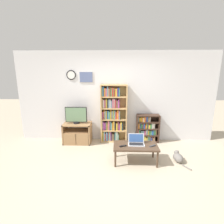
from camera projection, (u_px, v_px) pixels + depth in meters
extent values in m
plane|color=#BCAD93|center=(114.00, 173.00, 3.62)|extent=(18.00, 18.00, 0.00)
cube|color=silver|center=(116.00, 97.00, 5.10)|extent=(5.75, 0.06, 2.60)
torus|color=black|center=(71.00, 75.00, 4.95)|extent=(0.27, 0.03, 0.27)
cylinder|color=white|center=(71.00, 75.00, 4.95)|extent=(0.22, 0.02, 0.22)
cube|color=silver|center=(86.00, 77.00, 4.95)|extent=(0.40, 0.01, 0.31)
cube|color=slate|center=(86.00, 77.00, 4.95)|extent=(0.36, 0.02, 0.28)
cube|color=#9E754C|center=(65.00, 133.00, 5.09)|extent=(0.04, 0.50, 0.59)
cube|color=#9E754C|center=(90.00, 133.00, 5.07)|extent=(0.04, 0.50, 0.59)
cube|color=#9E754C|center=(77.00, 124.00, 5.02)|extent=(0.78, 0.50, 0.04)
cube|color=#9E754C|center=(78.00, 141.00, 5.15)|extent=(0.78, 0.50, 0.04)
cube|color=#9E754C|center=(78.00, 131.00, 5.07)|extent=(0.71, 0.46, 0.04)
cube|color=#9E754C|center=(70.00, 139.00, 4.88)|extent=(0.34, 0.02, 0.32)
cube|color=#9E754C|center=(82.00, 139.00, 4.87)|extent=(0.34, 0.02, 0.32)
cylinder|color=black|center=(77.00, 123.00, 4.99)|extent=(0.18, 0.18, 0.04)
cube|color=black|center=(76.00, 115.00, 4.93)|extent=(0.61, 0.05, 0.44)
cube|color=slate|center=(76.00, 115.00, 4.91)|extent=(0.58, 0.01, 0.40)
cube|color=tan|center=(102.00, 114.00, 5.04)|extent=(0.04, 0.27, 1.68)
cube|color=tan|center=(126.00, 114.00, 5.02)|extent=(0.04, 0.27, 1.68)
cube|color=tan|center=(114.00, 113.00, 5.15)|extent=(0.75, 0.02, 1.68)
cube|color=tan|center=(114.00, 140.00, 5.22)|extent=(0.68, 0.23, 0.04)
cube|color=tan|center=(114.00, 130.00, 5.14)|extent=(0.68, 0.23, 0.04)
cube|color=tan|center=(114.00, 119.00, 5.07)|extent=(0.68, 0.23, 0.04)
cube|color=tan|center=(114.00, 108.00, 4.99)|extent=(0.68, 0.23, 0.04)
cube|color=tan|center=(114.00, 97.00, 4.91)|extent=(0.68, 0.23, 0.04)
cube|color=tan|center=(114.00, 85.00, 4.83)|extent=(0.68, 0.23, 0.04)
cube|color=gold|center=(103.00, 135.00, 5.21)|extent=(0.04, 0.18, 0.26)
cube|color=#759EB7|center=(105.00, 135.00, 5.20)|extent=(0.04, 0.21, 0.27)
cube|color=red|center=(106.00, 136.00, 5.21)|extent=(0.02, 0.19, 0.22)
cube|color=#759EB7|center=(107.00, 135.00, 5.21)|extent=(0.04, 0.18, 0.26)
cube|color=#2856A8|center=(108.00, 136.00, 5.21)|extent=(0.02, 0.18, 0.24)
cube|color=red|center=(108.00, 135.00, 5.21)|extent=(0.02, 0.17, 0.27)
cube|color=#5B9389|center=(110.00, 135.00, 5.20)|extent=(0.04, 0.19, 0.27)
cube|color=#9E4293|center=(111.00, 136.00, 5.20)|extent=(0.03, 0.18, 0.26)
cube|color=#232328|center=(112.00, 136.00, 5.21)|extent=(0.03, 0.17, 0.21)
cube|color=#93704C|center=(113.00, 136.00, 5.20)|extent=(0.03, 0.20, 0.21)
cube|color=#232328|center=(114.00, 136.00, 5.21)|extent=(0.03, 0.17, 0.22)
cube|color=#5B9389|center=(115.00, 135.00, 5.19)|extent=(0.04, 0.21, 0.28)
cube|color=white|center=(117.00, 135.00, 5.20)|extent=(0.04, 0.18, 0.27)
cube|color=#5B9389|center=(118.00, 136.00, 5.20)|extent=(0.03, 0.19, 0.22)
cube|color=white|center=(103.00, 125.00, 5.13)|extent=(0.02, 0.18, 0.27)
cube|color=#9E4293|center=(104.00, 125.00, 5.13)|extent=(0.03, 0.20, 0.24)
cube|color=#9E4293|center=(105.00, 126.00, 5.13)|extent=(0.04, 0.19, 0.22)
cube|color=#5B9389|center=(106.00, 125.00, 5.14)|extent=(0.02, 0.17, 0.25)
cube|color=gold|center=(107.00, 126.00, 5.13)|extent=(0.02, 0.19, 0.21)
cube|color=#93704C|center=(108.00, 125.00, 5.13)|extent=(0.02, 0.18, 0.24)
cube|color=#B75B70|center=(109.00, 125.00, 5.12)|extent=(0.04, 0.21, 0.27)
cube|color=#759EB7|center=(110.00, 125.00, 5.13)|extent=(0.02, 0.18, 0.26)
cube|color=#5B9389|center=(111.00, 126.00, 5.13)|extent=(0.04, 0.19, 0.22)
cube|color=orange|center=(113.00, 126.00, 5.13)|extent=(0.03, 0.18, 0.23)
cube|color=gold|center=(114.00, 125.00, 5.11)|extent=(0.02, 0.21, 0.27)
cube|color=#93704C|center=(115.00, 125.00, 5.11)|extent=(0.02, 0.21, 0.26)
cube|color=#232328|center=(115.00, 126.00, 5.13)|extent=(0.03, 0.17, 0.21)
cube|color=gold|center=(117.00, 126.00, 5.12)|extent=(0.04, 0.20, 0.21)
cube|color=#B75B70|center=(118.00, 125.00, 5.12)|extent=(0.04, 0.17, 0.25)
cube|color=#9E4293|center=(120.00, 126.00, 5.12)|extent=(0.03, 0.19, 0.21)
cube|color=gold|center=(121.00, 125.00, 5.11)|extent=(0.04, 0.21, 0.24)
cube|color=#2856A8|center=(122.00, 126.00, 5.12)|extent=(0.02, 0.18, 0.21)
cube|color=#9E4293|center=(103.00, 115.00, 5.06)|extent=(0.04, 0.16, 0.21)
cube|color=orange|center=(104.00, 114.00, 5.05)|extent=(0.02, 0.20, 0.26)
cube|color=#759EB7|center=(105.00, 115.00, 5.06)|extent=(0.04, 0.18, 0.24)
cube|color=gold|center=(106.00, 114.00, 5.05)|extent=(0.03, 0.19, 0.24)
cube|color=#2856A8|center=(108.00, 114.00, 5.05)|extent=(0.03, 0.17, 0.25)
cube|color=#5B9389|center=(109.00, 115.00, 5.05)|extent=(0.03, 0.19, 0.24)
cube|color=#388947|center=(110.00, 115.00, 5.05)|extent=(0.03, 0.20, 0.22)
cube|color=orange|center=(111.00, 114.00, 5.04)|extent=(0.02, 0.21, 0.28)
cube|color=#759EB7|center=(112.00, 114.00, 5.05)|extent=(0.04, 0.17, 0.24)
cube|color=gold|center=(113.00, 114.00, 5.05)|extent=(0.03, 0.16, 0.25)
cube|color=#5B9389|center=(114.00, 114.00, 5.04)|extent=(0.02, 0.19, 0.26)
cube|color=white|center=(115.00, 114.00, 5.05)|extent=(0.02, 0.16, 0.24)
cube|color=red|center=(116.00, 115.00, 5.05)|extent=(0.03, 0.18, 0.21)
cube|color=orange|center=(118.00, 114.00, 5.04)|extent=(0.04, 0.19, 0.26)
cube|color=#B75B70|center=(119.00, 114.00, 5.04)|extent=(0.03, 0.20, 0.26)
cube|color=#5B9389|center=(120.00, 115.00, 5.03)|extent=(0.02, 0.21, 0.25)
cube|color=#93704C|center=(103.00, 103.00, 4.97)|extent=(0.03, 0.21, 0.25)
cube|color=white|center=(104.00, 104.00, 4.97)|extent=(0.02, 0.20, 0.23)
cube|color=#B75B70|center=(105.00, 104.00, 4.98)|extent=(0.04, 0.17, 0.23)
cube|color=gold|center=(107.00, 103.00, 4.98)|extent=(0.03, 0.18, 0.25)
cube|color=#232328|center=(108.00, 104.00, 4.97)|extent=(0.03, 0.20, 0.23)
cube|color=#759EB7|center=(109.00, 103.00, 4.97)|extent=(0.03, 0.19, 0.24)
cube|color=white|center=(110.00, 103.00, 4.97)|extent=(0.02, 0.19, 0.24)
cube|color=#759EB7|center=(111.00, 104.00, 4.98)|extent=(0.04, 0.17, 0.21)
cube|color=#B75B70|center=(113.00, 103.00, 4.96)|extent=(0.04, 0.21, 0.26)
cube|color=white|center=(114.00, 103.00, 4.97)|extent=(0.03, 0.18, 0.27)
cube|color=red|center=(115.00, 104.00, 4.96)|extent=(0.02, 0.21, 0.21)
cube|color=#B75B70|center=(116.00, 103.00, 4.96)|extent=(0.02, 0.19, 0.26)
cube|color=#93704C|center=(117.00, 104.00, 4.97)|extent=(0.04, 0.17, 0.21)
cube|color=#9E4293|center=(119.00, 103.00, 4.96)|extent=(0.04, 0.19, 0.24)
cube|color=#5B9389|center=(103.00, 92.00, 4.90)|extent=(0.03, 0.18, 0.25)
cube|color=#2856A8|center=(104.00, 91.00, 4.90)|extent=(0.03, 0.17, 0.27)
cube|color=orange|center=(105.00, 92.00, 4.90)|extent=(0.04, 0.20, 0.22)
cube|color=#B75B70|center=(106.00, 92.00, 4.89)|extent=(0.04, 0.21, 0.22)
cube|color=#759EB7|center=(108.00, 91.00, 4.89)|extent=(0.03, 0.19, 0.28)
cube|color=#93704C|center=(109.00, 92.00, 4.89)|extent=(0.04, 0.20, 0.22)
cube|color=red|center=(110.00, 91.00, 4.89)|extent=(0.02, 0.17, 0.26)
cube|color=#388947|center=(111.00, 92.00, 4.89)|extent=(0.03, 0.19, 0.24)
cube|color=red|center=(112.00, 92.00, 4.88)|extent=(0.03, 0.21, 0.25)
cube|color=#93704C|center=(114.00, 92.00, 4.89)|extent=(0.04, 0.18, 0.23)
cube|color=red|center=(115.00, 92.00, 4.90)|extent=(0.02, 0.17, 0.22)
cube|color=gold|center=(116.00, 92.00, 4.88)|extent=(0.04, 0.21, 0.22)
cube|color=#9E4293|center=(117.00, 92.00, 4.89)|extent=(0.02, 0.19, 0.22)
cube|color=#2856A8|center=(118.00, 92.00, 4.89)|extent=(0.03, 0.18, 0.24)
cube|color=#5B9389|center=(119.00, 92.00, 4.88)|extent=(0.02, 0.19, 0.23)
cube|color=#3D281E|center=(137.00, 128.00, 5.11)|extent=(0.04, 0.27, 0.82)
cube|color=#3D281E|center=(158.00, 128.00, 5.09)|extent=(0.04, 0.27, 0.82)
cube|color=#3D281E|center=(147.00, 127.00, 5.22)|extent=(0.65, 0.02, 0.82)
cube|color=#3D281E|center=(147.00, 141.00, 5.19)|extent=(0.58, 0.23, 0.04)
cube|color=#3D281E|center=(147.00, 135.00, 5.15)|extent=(0.58, 0.23, 0.04)
cube|color=#3D281E|center=(148.00, 128.00, 5.10)|extent=(0.58, 0.23, 0.04)
cube|color=#3D281E|center=(148.00, 122.00, 5.05)|extent=(0.58, 0.23, 0.04)
cube|color=#3D281E|center=(148.00, 115.00, 5.01)|extent=(0.58, 0.23, 0.04)
cube|color=#388947|center=(138.00, 138.00, 5.19)|extent=(0.02, 0.19, 0.14)
cube|color=gold|center=(139.00, 138.00, 5.20)|extent=(0.03, 0.16, 0.14)
cube|color=orange|center=(140.00, 138.00, 5.18)|extent=(0.02, 0.21, 0.15)
cube|color=#9E4293|center=(141.00, 138.00, 5.19)|extent=(0.03, 0.20, 0.12)
cube|color=red|center=(142.00, 138.00, 5.19)|extent=(0.02, 0.19, 0.14)
cube|color=#388947|center=(143.00, 138.00, 5.18)|extent=(0.04, 0.21, 0.15)
cube|color=gold|center=(145.00, 138.00, 5.18)|extent=(0.04, 0.21, 0.14)
cube|color=white|center=(146.00, 138.00, 5.18)|extent=(0.02, 0.20, 0.11)
cube|color=gold|center=(147.00, 138.00, 5.18)|extent=(0.03, 0.19, 0.12)
cube|color=#5B9389|center=(148.00, 138.00, 5.18)|extent=(0.04, 0.17, 0.15)
cube|color=#5B9389|center=(149.00, 138.00, 5.18)|extent=(0.03, 0.18, 0.14)
cube|color=#B75B70|center=(150.00, 138.00, 5.19)|extent=(0.02, 0.16, 0.13)
cube|color=#2856A8|center=(151.00, 138.00, 5.18)|extent=(0.02, 0.21, 0.11)
cube|color=#B75B70|center=(152.00, 138.00, 5.18)|extent=(0.02, 0.17, 0.14)
cube|color=#93704C|center=(153.00, 138.00, 5.18)|extent=(0.03, 0.20, 0.11)
cube|color=#93704C|center=(154.00, 138.00, 5.17)|extent=(0.03, 0.20, 0.14)
cube|color=#B75B70|center=(138.00, 132.00, 5.15)|extent=(0.03, 0.18, 0.14)
cube|color=#388947|center=(139.00, 131.00, 5.15)|extent=(0.04, 0.17, 0.14)
cube|color=#232328|center=(140.00, 132.00, 5.15)|extent=(0.02, 0.17, 0.13)
cube|color=#759EB7|center=(141.00, 132.00, 5.14)|extent=(0.03, 0.19, 0.12)
cube|color=#5B9389|center=(143.00, 132.00, 5.14)|extent=(0.04, 0.20, 0.13)
cube|color=#9E4293|center=(144.00, 132.00, 5.14)|extent=(0.02, 0.19, 0.13)
cube|color=#B75B70|center=(145.00, 132.00, 5.14)|extent=(0.03, 0.19, 0.12)
cube|color=white|center=(146.00, 132.00, 5.14)|extent=(0.03, 0.17, 0.14)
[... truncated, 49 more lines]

